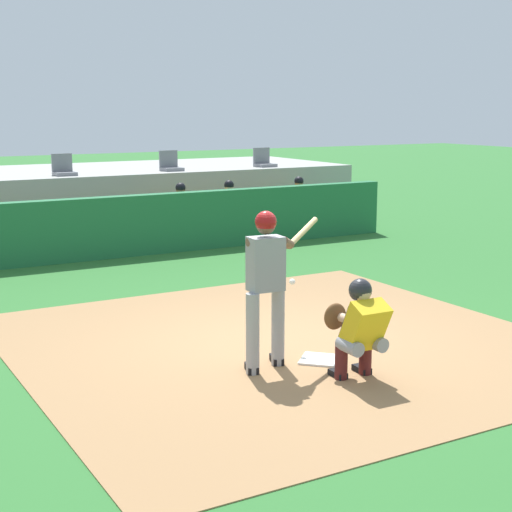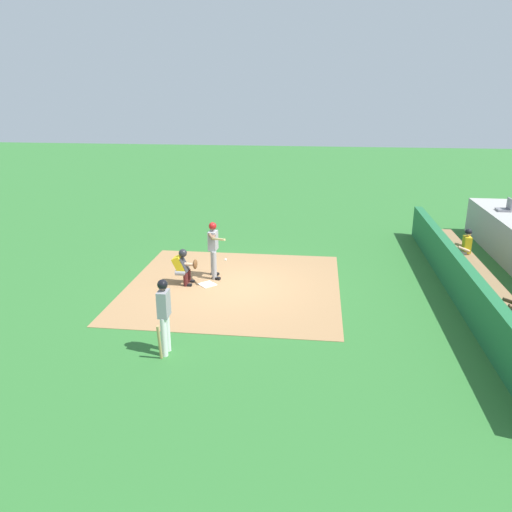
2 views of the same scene
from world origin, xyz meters
name	(u,v)px [view 2 (image 2 of 2)]	position (x,y,z in m)	size (l,w,h in m)	color
ground_plane	(233,286)	(0.00, 0.00, 0.00)	(80.00, 80.00, 0.00)	#2D6B2D
dirt_infield	(233,286)	(0.00, 0.00, 0.01)	(6.40, 6.40, 0.01)	#9E754C
home_plate	(207,284)	(0.00, -0.80, 0.02)	(0.44, 0.44, 0.02)	white
batter_at_plate	(213,246)	(-0.67, -0.72, 1.04)	(1.33, 0.74, 1.80)	#99999E
catcher_crouched	(184,265)	(0.00, -1.52, 0.61)	(0.49, 1.66, 1.13)	gray
on_deck_batter	(164,312)	(4.22, -0.83, 1.02)	(0.58, 0.23, 1.79)	silver
dugout_wall	(458,277)	(0.00, 6.50, 0.60)	(13.00, 0.30, 1.20)	#1E6638
dugout_bench	(492,291)	(0.00, 7.50, 0.23)	(11.80, 0.44, 0.45)	olive
dugout_player_0	(463,247)	(-2.81, 7.34, 0.67)	(0.49, 0.70, 1.30)	#939399
stadium_seat_0	(506,207)	(-5.20, 9.38, 1.53)	(0.46, 0.46, 0.48)	slate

